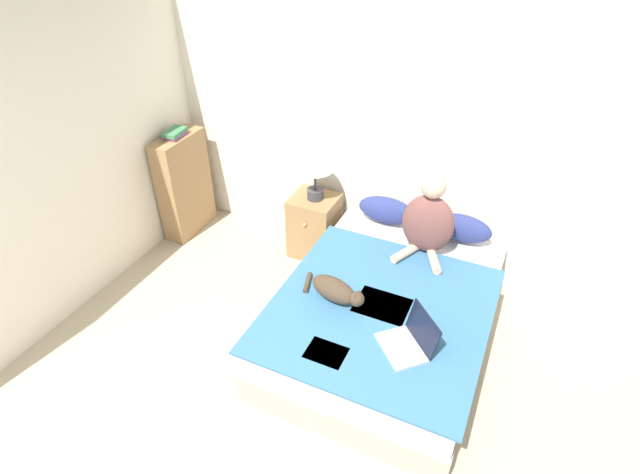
% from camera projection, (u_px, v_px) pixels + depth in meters
% --- Properties ---
extents(wall_back, '(5.21, 0.05, 2.55)m').
position_uv_depth(wall_back, '(394.00, 131.00, 4.18)').
color(wall_back, silver).
rests_on(wall_back, ground_plane).
extents(wall_side, '(0.05, 4.03, 2.55)m').
position_uv_depth(wall_side, '(61.00, 158.00, 3.77)').
color(wall_side, silver).
rests_on(wall_side, ground_plane).
extents(bed, '(1.51, 2.01, 0.50)m').
position_uv_depth(bed, '(386.00, 316.00, 3.85)').
color(bed, '#9E998E').
rests_on(bed, ground_plane).
extents(pillow_near, '(0.51, 0.20, 0.24)m').
position_uv_depth(pillow_near, '(386.00, 210.00, 4.40)').
color(pillow_near, navy).
rests_on(pillow_near, bed).
extents(pillow_far, '(0.51, 0.20, 0.24)m').
position_uv_depth(pillow_far, '(461.00, 228.00, 4.17)').
color(pillow_far, navy).
rests_on(pillow_far, bed).
extents(person_sitting, '(0.42, 0.41, 0.70)m').
position_uv_depth(person_sitting, '(428.00, 221.00, 3.95)').
color(person_sitting, brown).
rests_on(person_sitting, bed).
extents(cat_tabby, '(0.54, 0.29, 0.18)m').
position_uv_depth(cat_tabby, '(336.00, 290.00, 3.58)').
color(cat_tabby, '#473828').
rests_on(cat_tabby, bed).
extents(laptop_open, '(0.44, 0.44, 0.25)m').
position_uv_depth(laptop_open, '(409.00, 341.00, 3.24)').
color(laptop_open, '#B7B7BC').
rests_on(laptop_open, bed).
extents(nightstand, '(0.42, 0.42, 0.61)m').
position_uv_depth(nightstand, '(314.00, 225.00, 4.75)').
color(nightstand, '#937047').
rests_on(nightstand, ground_plane).
extents(table_lamp, '(0.33, 0.33, 0.49)m').
position_uv_depth(table_lamp, '(315.00, 163.00, 4.36)').
color(table_lamp, '#38383D').
rests_on(table_lamp, nightstand).
extents(bookshelf, '(0.22, 0.58, 1.04)m').
position_uv_depth(bookshelf, '(184.00, 185.00, 4.96)').
color(bookshelf, '#99754C').
rests_on(bookshelf, ground_plane).
extents(book_stack_top, '(0.18, 0.25, 0.07)m').
position_uv_depth(book_stack_top, '(174.00, 133.00, 4.64)').
color(book_stack_top, '#844270').
rests_on(book_stack_top, bookshelf).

